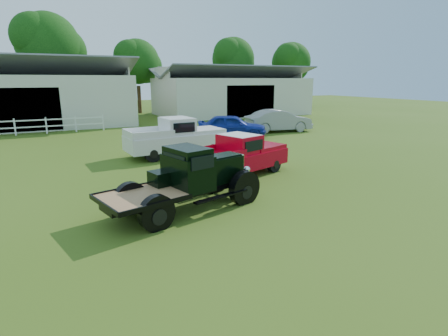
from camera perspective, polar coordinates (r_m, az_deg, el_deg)
name	(u,v)px	position (r m, az deg, el deg)	size (l,w,h in m)	color
ground	(236,211)	(10.70, 1.94, -7.00)	(120.00, 120.00, 0.00)	#3A5813
shed_left	(16,93)	(34.84, -30.82, 10.53)	(18.80, 10.20, 5.60)	#B0AEA1
shed_right	(231,91)	(40.41, 1.13, 12.45)	(16.80, 9.20, 5.20)	#B0AEA1
tree_b	(50,61)	(42.80, -26.55, 15.34)	(6.90, 6.90, 11.50)	black
tree_c	(138,74)	(42.89, -13.88, 14.70)	(5.40, 5.40, 9.00)	black
tree_d	(233,71)	(48.46, 1.50, 15.59)	(6.00, 6.00, 10.00)	black
tree_e	(291,73)	(51.08, 10.83, 15.01)	(5.70, 5.70, 9.50)	black
vintage_flatbed	(186,179)	(10.59, -6.30, -1.80)	(4.87, 1.93, 1.93)	black
red_pickup	(238,155)	(14.39, 2.29, 2.14)	(4.72, 1.81, 1.72)	#B7041B
white_pickup	(176,137)	(18.38, -7.89, 5.02)	(5.27, 2.04, 1.94)	silver
misc_car_blue	(232,126)	(23.96, 1.29, 6.86)	(1.87, 4.65, 1.59)	navy
misc_car_grey	(278,121)	(27.07, 8.87, 7.63)	(1.76, 5.04, 1.66)	gray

